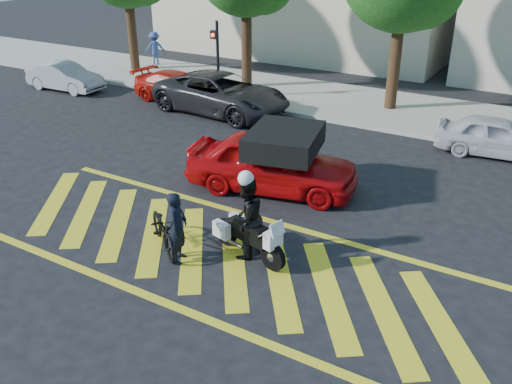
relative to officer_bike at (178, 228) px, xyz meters
The scene contains 14 objects.
ground 1.10m from the officer_bike, 49.95° to the left, with size 90.00×90.00×0.00m, color black.
sidewalk 12.61m from the officer_bike, 87.78° to the left, with size 60.00×5.00×0.15m, color #9E998E.
crosswalk 1.08m from the officer_bike, 52.26° to the left, with size 12.33×4.00×0.01m.
signal_pole 11.99m from the officer_bike, 120.24° to the left, with size 0.28×0.43×3.20m.
officer_bike is the anchor object (origin of this frame).
bicycle 0.72m from the officer_bike, 159.37° to the left, with size 0.63×1.79×0.94m, color black.
police_motorcycle 1.47m from the officer_bike, 38.02° to the left, with size 2.03×0.91×0.91m.
officer_moto 1.43m from the officer_bike, 38.13° to the left, with size 0.89×0.69×1.83m, color black.
red_convertible 4.08m from the officer_bike, 90.36° to the left, with size 1.83×4.55×1.55m, color #B3080B.
parked_far_left 15.26m from the officer_bike, 146.70° to the left, with size 1.25×3.57×1.18m, color #929498.
parked_left 11.99m from the officer_bike, 127.91° to the left, with size 1.66×4.08×1.18m, color #B8140B.
parked_mid_left 10.40m from the officer_bike, 118.82° to the left, with size 2.50×5.43×1.51m, color black.
parked_mid_right 10.87m from the officer_bike, 64.10° to the left, with size 1.44×3.58×1.22m, color silver.
pedestrian_left 18.55m from the officer_bike, 131.50° to the left, with size 1.05×0.60×1.62m, color #375397.
Camera 1 is at (5.87, -8.16, 6.32)m, focal length 38.00 mm.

